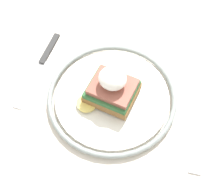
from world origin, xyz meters
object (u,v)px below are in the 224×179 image
at_px(knife, 42,63).
at_px(sandwich, 112,88).
at_px(fork, 198,138).
at_px(plate, 112,97).

bearing_deg(knife, sandwich, 174.67).
relative_size(sandwich, knife, 0.51).
xyz_separation_m(sandwich, fork, (-0.18, 0.01, -0.04)).
bearing_deg(knife, plate, 174.93).
distance_m(sandwich, knife, 0.18).
relative_size(plate, fork, 1.64).
height_order(plate, knife, plate).
xyz_separation_m(plate, sandwich, (-0.00, 0.00, 0.04)).
xyz_separation_m(sandwich, knife, (0.17, -0.02, -0.04)).
bearing_deg(plate, knife, -5.07).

